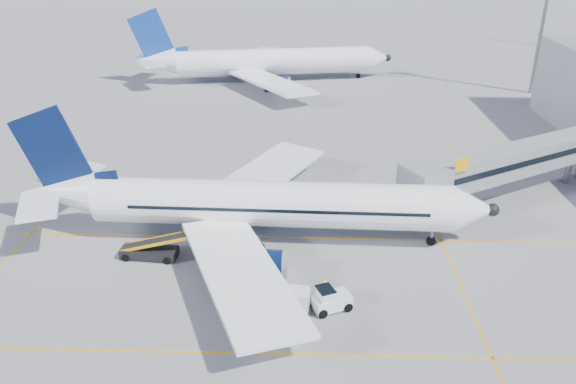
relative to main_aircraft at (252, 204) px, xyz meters
name	(u,v)px	position (x,y,z in m)	size (l,w,h in m)	color
ground	(263,295)	(1.35, -7.65, -3.22)	(420.00, 420.00, 0.00)	gray
apron_markings	(250,331)	(0.77, -11.56, -3.22)	(90.00, 35.12, 0.01)	orange
jet_bridge	(528,159)	(24.86, 9.26, 0.52)	(23.55, 15.78, 6.30)	gray
floodlight_mast_ne	(547,2)	(39.35, 47.35, 10.36)	(3.20, 0.61, 25.45)	slate
main_aircraft	(252,204)	(0.00, 0.00, 0.00)	(37.95, 33.06, 11.07)	white
second_aircraft	(263,62)	(-2.85, 53.49, -0.01)	(42.92, 37.14, 12.60)	white
baggage_tug	(330,299)	(5.87, -9.21, -2.38)	(2.88, 2.38, 1.75)	white
cargo_dolly	(286,300)	(2.96, -9.63, -2.23)	(3.47, 1.89, 1.81)	black
belt_loader	(151,250)	(-7.59, -3.07, -2.57)	(6.25, 2.05, 2.52)	black
ramp_worker	(326,291)	(5.63, -8.26, -2.39)	(0.61, 0.40, 1.67)	#FBF61A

